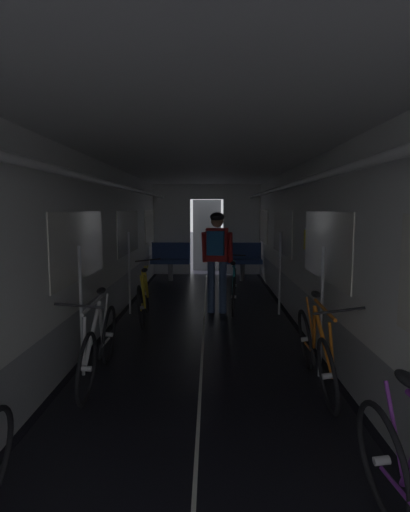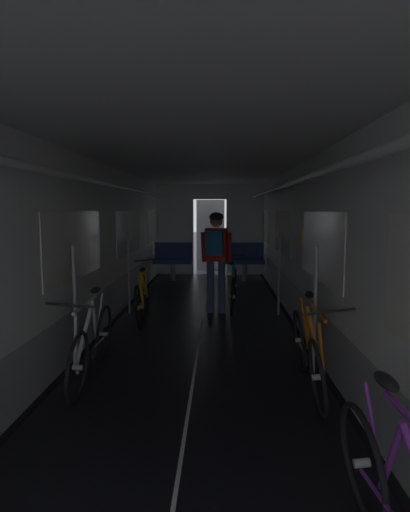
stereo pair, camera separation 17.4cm
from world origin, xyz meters
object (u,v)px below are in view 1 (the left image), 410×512
(bicycle_orange, at_px, (316,350))
(person_cyclist_aisle, at_px, (217,251))
(bench_seat_far_left, at_px, (171,258))
(bicycle_yellow, at_px, (144,297))
(bicycle_teal_in_aisle, at_px, (234,288))
(bicycle_white, at_px, (99,345))
(bench_seat_far_right, at_px, (242,258))

(bicycle_orange, bearing_deg, person_cyclist_aisle, 107.68)
(bench_seat_far_left, distance_m, bicycle_yellow, 3.80)
(bench_seat_far_left, relative_size, bicycle_teal_in_aisle, 0.58)
(bicycle_white, bearing_deg, bench_seat_far_right, 72.24)
(bicycle_yellow, height_order, bicycle_orange, bicycle_orange)
(bench_seat_far_right, height_order, bicycle_white, bench_seat_far_right)
(bicycle_white, distance_m, bicycle_teal_in_aisle, 3.47)
(bench_seat_far_left, xyz_separation_m, bench_seat_far_right, (1.80, 0.00, 0.00))
(bench_seat_far_left, xyz_separation_m, bicycle_white, (-0.16, -6.11, -0.19))
(bench_seat_far_right, relative_size, bicycle_teal_in_aisle, 0.58)
(bicycle_white, relative_size, bicycle_yellow, 1.00)
(bench_seat_far_right, bearing_deg, bicycle_white, -107.76)
(bicycle_orange, bearing_deg, bicycle_yellow, 130.92)
(bench_seat_far_right, height_order, person_cyclist_aisle, person_cyclist_aisle)
(bicycle_yellow, distance_m, person_cyclist_aisle, 1.46)
(bicycle_white, bearing_deg, bicycle_yellow, 87.77)
(bicycle_white, xyz_separation_m, bicycle_orange, (2.21, -0.14, -0.00))
(bicycle_yellow, xyz_separation_m, bicycle_orange, (2.12, -2.45, -0.00))
(bicycle_white, relative_size, person_cyclist_aisle, 0.98)
(bench_seat_far_right, xyz_separation_m, bicycle_yellow, (-1.87, -3.80, -0.19))
(bicycle_white, xyz_separation_m, person_cyclist_aisle, (1.27, 2.82, 0.69))
(bicycle_yellow, bearing_deg, bicycle_teal_in_aisle, 27.50)
(bench_seat_far_left, distance_m, bicycle_orange, 6.58)
(bench_seat_far_right, height_order, bicycle_yellow, bench_seat_far_right)
(bench_seat_far_right, bearing_deg, bicycle_orange, -87.67)
(bench_seat_far_right, relative_size, bicycle_orange, 0.58)
(bench_seat_far_left, distance_m, bicycle_teal_in_aisle, 3.35)
(bench_seat_far_left, height_order, bench_seat_far_right, same)
(bicycle_orange, bearing_deg, bench_seat_far_left, 108.21)
(bicycle_white, relative_size, bicycle_teal_in_aisle, 1.00)
(bicycle_teal_in_aisle, bearing_deg, bicycle_orange, -78.95)
(bench_seat_far_right, xyz_separation_m, person_cyclist_aisle, (-0.69, -3.29, 0.50))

